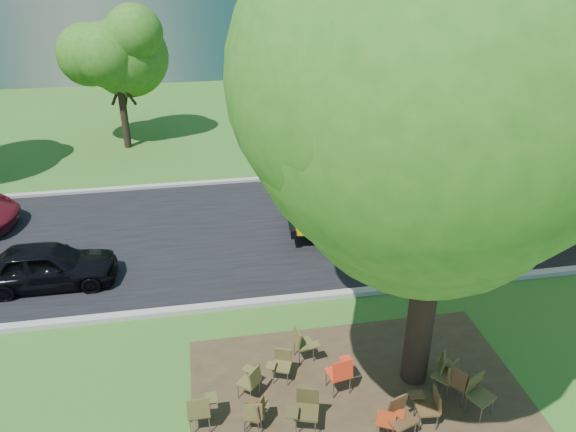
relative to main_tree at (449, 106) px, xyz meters
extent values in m
plane|color=#325B1C|center=(-2.32, 0.27, -6.11)|extent=(160.00, 160.00, 0.00)
cube|color=#382819|center=(-1.32, -0.23, -6.09)|extent=(7.00, 4.50, 0.03)
cube|color=black|center=(-2.32, 7.27, -6.09)|extent=(80.00, 8.00, 0.04)
cube|color=gray|center=(-2.32, 3.27, -6.04)|extent=(80.00, 0.25, 0.14)
cube|color=gray|center=(-2.32, 11.37, -6.04)|extent=(80.00, 0.25, 0.14)
cylinder|color=black|center=(-7.32, 16.27, -4.36)|extent=(0.32, 0.32, 3.50)
sphere|color=#286016|center=(-7.32, 16.27, -1.89)|extent=(4.80, 4.80, 4.80)
cylinder|color=black|center=(5.68, 14.27, -4.01)|extent=(0.38, 0.38, 4.20)
sphere|color=#286016|center=(5.68, 14.27, -1.07)|extent=(5.60, 5.60, 5.60)
cylinder|color=black|center=(0.00, 0.00, -3.59)|extent=(0.56, 0.56, 5.05)
sphere|color=#286016|center=(0.00, 0.00, 0.02)|extent=(7.18, 7.18, 7.18)
cube|color=#F0B607|center=(5.71, 6.27, -4.23)|extent=(11.82, 3.70, 2.59)
cube|color=black|center=(6.02, 6.24, -3.94)|extent=(11.19, 3.68, 0.63)
cube|color=#F0B607|center=(-0.74, 6.87, -5.05)|extent=(1.58, 2.44, 1.00)
cube|color=black|center=(5.71, 6.27, -4.89)|extent=(11.84, 3.73, 0.08)
cube|color=black|center=(5.71, 6.27, -5.28)|extent=(11.84, 3.73, 0.08)
cylinder|color=black|center=(-0.41, 5.51, -5.58)|extent=(1.08, 0.41, 1.06)
cylinder|color=black|center=(-0.17, 8.14, -5.58)|extent=(1.08, 0.41, 1.06)
cube|color=#4E4822|center=(-4.65, -0.61, -5.63)|extent=(0.45, 0.43, 0.05)
cube|color=#4E4822|center=(-4.65, -0.80, -5.40)|extent=(0.43, 0.11, 0.43)
cube|color=#4E4822|center=(-4.40, -0.46, -5.50)|extent=(0.24, 0.30, 0.03)
cylinder|color=slate|center=(-4.84, -0.44, -5.87)|extent=(0.03, 0.03, 0.48)
cylinder|color=slate|center=(-4.47, -0.79, -5.87)|extent=(0.03, 0.03, 0.48)
cube|color=brown|center=(-3.62, -0.79, -5.71)|extent=(0.41, 0.39, 0.04)
cube|color=brown|center=(-3.64, -0.95, -5.51)|extent=(0.36, 0.12, 0.36)
cube|color=brown|center=(-3.39, -0.69, -5.60)|extent=(0.22, 0.27, 0.03)
cylinder|color=slate|center=(-3.75, -0.63, -5.91)|extent=(0.02, 0.02, 0.40)
cylinder|color=slate|center=(-3.48, -0.96, -5.91)|extent=(0.02, 0.02, 0.40)
cube|color=#49301A|center=(-3.61, -0.81, -5.71)|extent=(0.49, 0.49, 0.04)
cube|color=#49301A|center=(-3.47, -0.88, -5.52)|extent=(0.24, 0.35, 0.35)
cube|color=#49301A|center=(-3.62, -0.56, -5.61)|extent=(0.31, 0.29, 0.03)
cylinder|color=slate|center=(-3.81, -0.87, -5.91)|extent=(0.02, 0.02, 0.40)
cylinder|color=slate|center=(-3.40, -0.75, -5.91)|extent=(0.02, 0.02, 0.40)
cube|color=#413A1C|center=(-2.61, -1.03, -5.62)|extent=(0.56, 0.55, 0.05)
cube|color=#413A1C|center=(-2.55, -0.85, -5.38)|extent=(0.45, 0.23, 0.44)
cube|color=#413A1C|center=(-2.90, -1.10, -5.49)|extent=(0.32, 0.36, 0.03)
cylinder|color=slate|center=(-2.48, -1.26, -5.86)|extent=(0.03, 0.03, 0.49)
cylinder|color=slate|center=(-2.73, -0.80, -5.86)|extent=(0.03, 0.03, 0.49)
cube|color=#A43211|center=(-1.12, -1.41, -5.70)|extent=(0.50, 0.49, 0.04)
cube|color=#A43211|center=(-1.19, -1.56, -5.51)|extent=(0.36, 0.24, 0.36)
cube|color=#A43211|center=(-0.87, -1.40, -5.60)|extent=(0.29, 0.31, 0.03)
cylinder|color=slate|center=(-1.18, -1.21, -5.91)|extent=(0.02, 0.02, 0.40)
cube|color=#49311A|center=(-0.83, -1.50, -5.64)|extent=(0.55, 0.54, 0.05)
cube|color=#49311A|center=(-0.89, -1.32, -5.41)|extent=(0.43, 0.23, 0.42)
cube|color=#49311A|center=(-1.02, -1.72, -5.51)|extent=(0.31, 0.35, 0.03)
cylinder|color=slate|center=(-0.61, -1.61, -5.87)|extent=(0.03, 0.03, 0.47)
cylinder|color=slate|center=(-1.06, -1.39, -5.87)|extent=(0.03, 0.03, 0.47)
cube|color=#51381D|center=(-0.27, -1.30, -5.65)|extent=(0.45, 0.47, 0.05)
cube|color=#51381D|center=(-0.09, -1.32, -5.43)|extent=(0.14, 0.42, 0.41)
cube|color=#51381D|center=(-0.39, -1.05, -5.53)|extent=(0.31, 0.25, 0.03)
cylinder|color=slate|center=(-0.46, -1.46, -5.88)|extent=(0.02, 0.02, 0.46)
cylinder|color=slate|center=(-0.08, -1.15, -5.88)|extent=(0.02, 0.02, 0.46)
cube|color=#4E331C|center=(0.68, -0.77, -5.63)|extent=(0.61, 0.61, 0.05)
cube|color=#4E331C|center=(0.52, -0.88, -5.40)|extent=(0.34, 0.40, 0.43)
cube|color=#4E331C|center=(0.95, -0.88, -5.50)|extent=(0.38, 0.37, 0.03)
cylinder|color=slate|center=(0.71, -0.51, -5.87)|extent=(0.03, 0.03, 0.48)
cylinder|color=slate|center=(0.64, -1.02, -5.87)|extent=(0.03, 0.03, 0.48)
cube|color=brown|center=(-3.62, 0.04, -5.69)|extent=(0.54, 0.54, 0.05)
cube|color=brown|center=(-3.49, -0.07, -5.48)|extent=(0.31, 0.34, 0.38)
cube|color=brown|center=(-3.57, 0.30, -5.57)|extent=(0.33, 0.33, 0.03)
cylinder|color=slate|center=(-3.84, 0.02, -5.90)|extent=(0.02, 0.02, 0.42)
cylinder|color=slate|center=(-3.39, 0.06, -5.90)|extent=(0.02, 0.02, 0.42)
cube|color=brown|center=(-2.85, 0.41, -5.71)|extent=(0.48, 0.47, 0.04)
cube|color=brown|center=(-2.80, 0.56, -5.51)|extent=(0.36, 0.21, 0.36)
cube|color=brown|center=(-3.10, 0.37, -5.60)|extent=(0.27, 0.30, 0.03)
cylinder|color=slate|center=(-2.77, 0.21, -5.91)|extent=(0.02, 0.02, 0.40)
cylinder|color=slate|center=(-2.94, 0.60, -5.91)|extent=(0.02, 0.02, 0.40)
cube|color=brown|center=(-2.25, 1.00, -5.66)|extent=(0.46, 0.48, 0.05)
cube|color=brown|center=(-2.43, 0.96, -5.44)|extent=(0.16, 0.41, 0.40)
cube|color=brown|center=(-2.07, 0.79, -5.54)|extent=(0.31, 0.26, 0.03)
cylinder|color=slate|center=(-2.12, 1.19, -5.89)|extent=(0.02, 0.02, 0.45)
cylinder|color=slate|center=(-2.39, 0.80, -5.89)|extent=(0.02, 0.02, 0.45)
cube|color=red|center=(-1.74, -0.10, -5.61)|extent=(0.54, 0.52, 0.06)
cube|color=red|center=(-1.70, -0.30, -5.37)|extent=(0.45, 0.19, 0.44)
cube|color=red|center=(-1.51, 0.10, -5.48)|extent=(0.30, 0.35, 0.03)
cylinder|color=slate|center=(-1.96, 0.04, -5.86)|extent=(0.03, 0.03, 0.50)
cylinder|color=slate|center=(-1.52, -0.25, -5.86)|extent=(0.03, 0.03, 0.50)
cube|color=brown|center=(0.60, -0.44, -5.65)|extent=(0.53, 0.54, 0.05)
cube|color=brown|center=(0.43, -0.38, -5.43)|extent=(0.24, 0.41, 0.41)
cube|color=brown|center=(0.64, -0.72, -5.53)|extent=(0.34, 0.31, 0.03)
cylinder|color=slate|center=(0.82, -0.35, -5.88)|extent=(0.02, 0.02, 0.45)
cylinder|color=slate|center=(0.38, -0.54, -5.88)|extent=(0.02, 0.02, 0.45)
cube|color=brown|center=(0.44, -0.53, -5.64)|extent=(0.60, 0.60, 0.05)
cube|color=brown|center=(0.56, -0.67, -5.41)|extent=(0.39, 0.34, 0.42)
cube|color=brown|center=(0.54, -0.25, -5.51)|extent=(0.36, 0.37, 0.03)
cylinder|color=slate|center=(0.19, -0.50, -5.87)|extent=(0.03, 0.03, 0.47)
cylinder|color=slate|center=(0.69, -0.55, -5.87)|extent=(0.03, 0.03, 0.47)
cube|color=#4A4520|center=(0.91, -1.21, -5.63)|extent=(0.59, 0.58, 0.05)
cube|color=#4A4520|center=(0.83, -1.04, -5.40)|extent=(0.43, 0.28, 0.43)
cube|color=#4A4520|center=(0.75, -1.45, -5.50)|extent=(0.34, 0.37, 0.03)
cylinder|color=slate|center=(1.15, -1.29, -5.87)|extent=(0.03, 0.03, 0.48)
cylinder|color=slate|center=(0.67, -1.12, -5.87)|extent=(0.03, 0.03, 0.48)
imported|color=black|center=(-8.56, 5.19, -5.48)|extent=(3.69, 1.49, 1.26)
camera|label=1|loc=(-4.32, -8.76, 2.66)|focal=35.00mm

